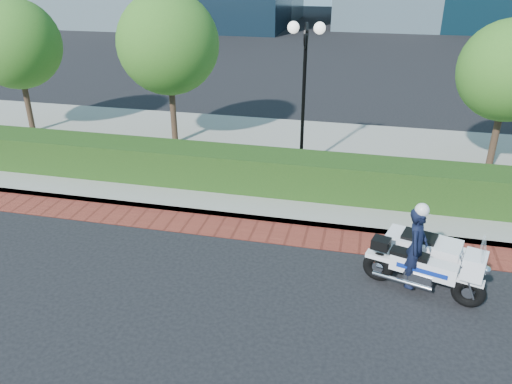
% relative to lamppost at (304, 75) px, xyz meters
% --- Properties ---
extents(ground, '(120.00, 120.00, 0.00)m').
position_rel_lamppost_xyz_m(ground, '(-1.00, -5.20, -2.96)').
color(ground, black).
rests_on(ground, ground).
extents(brick_strip, '(60.00, 1.00, 0.01)m').
position_rel_lamppost_xyz_m(brick_strip, '(-1.00, -3.70, -2.95)').
color(brick_strip, maroon).
rests_on(brick_strip, ground).
extents(sidewalk, '(60.00, 8.00, 0.15)m').
position_rel_lamppost_xyz_m(sidewalk, '(-1.00, 0.80, -2.88)').
color(sidewalk, gray).
rests_on(sidewalk, ground).
extents(hedge_main, '(18.00, 1.20, 1.00)m').
position_rel_lamppost_xyz_m(hedge_main, '(-1.00, -1.60, -2.31)').
color(hedge_main, black).
rests_on(hedge_main, sidewalk).
extents(lamppost, '(1.02, 0.70, 4.21)m').
position_rel_lamppost_xyz_m(lamppost, '(0.00, 0.00, 0.00)').
color(lamppost, black).
rests_on(lamppost, sidewalk).
extents(tree_a, '(3.00, 3.00, 4.58)m').
position_rel_lamppost_xyz_m(tree_a, '(-10.00, 1.30, 0.26)').
color(tree_a, '#332319').
rests_on(tree_a, sidewalk).
extents(tree_b, '(3.20, 3.20, 4.89)m').
position_rel_lamppost_xyz_m(tree_b, '(-4.50, 1.30, 0.48)').
color(tree_b, '#332319').
rests_on(tree_b, sidewalk).
extents(tree_c, '(2.80, 2.80, 4.30)m').
position_rel_lamppost_xyz_m(tree_c, '(5.50, 1.30, 0.09)').
color(tree_c, '#332319').
rests_on(tree_c, sidewalk).
extents(police_motorcycle, '(2.28, 1.97, 1.89)m').
position_rel_lamppost_xyz_m(police_motorcycle, '(3.12, -4.97, -2.31)').
color(police_motorcycle, black).
rests_on(police_motorcycle, ground).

